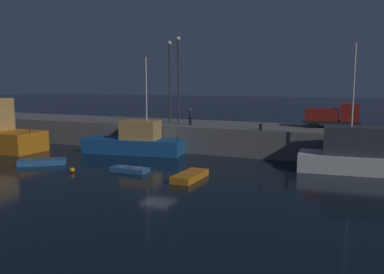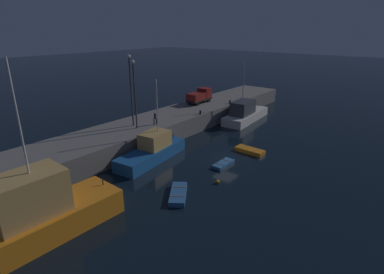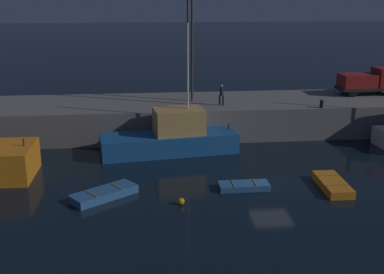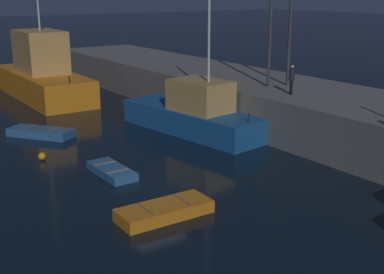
{
  "view_description": "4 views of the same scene",
  "coord_description": "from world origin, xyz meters",
  "px_view_note": "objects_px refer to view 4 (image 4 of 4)",
  "views": [
    {
      "loc": [
        14.86,
        -28.07,
        7.08
      ],
      "look_at": [
        0.27,
        6.27,
        1.98
      ],
      "focal_mm": 38.47,
      "sensor_mm": 36.0,
      "label": 1
    },
    {
      "loc": [
        -28.91,
        -18.09,
        14.84
      ],
      "look_at": [
        0.25,
        5.54,
        1.35
      ],
      "focal_mm": 28.51,
      "sensor_mm": 36.0,
      "label": 2
    },
    {
      "loc": [
        -7.99,
        -28.43,
        11.58
      ],
      "look_at": [
        -4.64,
        4.4,
        1.78
      ],
      "focal_mm": 46.56,
      "sensor_mm": 36.0,
      "label": 3
    },
    {
      "loc": [
        18.63,
        -10.8,
        8.32
      ],
      "look_at": [
        -1.88,
        3.59,
        1.13
      ],
      "focal_mm": 47.82,
      "sensor_mm": 36.0,
      "label": 4
    }
  ],
  "objects_px": {
    "fishing_boat_blue": "(194,113)",
    "dinghy_red_small": "(165,211)",
    "rowboat_white_mid": "(41,132)",
    "lamp_post_west": "(271,3)",
    "fishing_boat_white": "(42,74)",
    "dockworker": "(292,78)",
    "mooring_buoy_near": "(42,156)",
    "dinghy_orange_near": "(111,171)"
  },
  "relations": [
    {
      "from": "fishing_boat_white",
      "to": "rowboat_white_mid",
      "type": "bearing_deg",
      "value": -20.25
    },
    {
      "from": "rowboat_white_mid",
      "to": "lamp_post_west",
      "type": "relative_size",
      "value": 0.46
    },
    {
      "from": "fishing_boat_blue",
      "to": "dinghy_red_small",
      "type": "xyz_separation_m",
      "value": [
        9.27,
        -7.94,
        -0.92
      ]
    },
    {
      "from": "dinghy_red_small",
      "to": "dockworker",
      "type": "relative_size",
      "value": 2.22
    },
    {
      "from": "fishing_boat_blue",
      "to": "rowboat_white_mid",
      "type": "distance_m",
      "value": 9.17
    },
    {
      "from": "dockworker",
      "to": "fishing_boat_blue",
      "type": "bearing_deg",
      "value": -138.64
    },
    {
      "from": "fishing_boat_blue",
      "to": "dinghy_orange_near",
      "type": "height_order",
      "value": "fishing_boat_blue"
    },
    {
      "from": "dinghy_red_small",
      "to": "lamp_post_west",
      "type": "height_order",
      "value": "lamp_post_west"
    },
    {
      "from": "fishing_boat_white",
      "to": "mooring_buoy_near",
      "type": "relative_size",
      "value": 32.6
    },
    {
      "from": "lamp_post_west",
      "to": "dockworker",
      "type": "bearing_deg",
      "value": -14.54
    },
    {
      "from": "rowboat_white_mid",
      "to": "dinghy_red_small",
      "type": "relative_size",
      "value": 1.07
    },
    {
      "from": "fishing_boat_white",
      "to": "dockworker",
      "type": "distance_m",
      "value": 21.36
    },
    {
      "from": "fishing_boat_white",
      "to": "lamp_post_west",
      "type": "distance_m",
      "value": 19.99
    },
    {
      "from": "fishing_boat_white",
      "to": "rowboat_white_mid",
      "type": "relative_size",
      "value": 3.31
    },
    {
      "from": "rowboat_white_mid",
      "to": "lamp_post_west",
      "type": "bearing_deg",
      "value": 63.99
    },
    {
      "from": "fishing_boat_white",
      "to": "dinghy_orange_near",
      "type": "height_order",
      "value": "fishing_boat_white"
    },
    {
      "from": "fishing_boat_white",
      "to": "dockworker",
      "type": "relative_size",
      "value": 7.86
    },
    {
      "from": "dinghy_orange_near",
      "to": "rowboat_white_mid",
      "type": "xyz_separation_m",
      "value": [
        -8.32,
        -0.47,
        0.05
      ]
    },
    {
      "from": "fishing_boat_white",
      "to": "dinghy_orange_near",
      "type": "distance_m",
      "value": 19.92
    },
    {
      "from": "fishing_boat_white",
      "to": "dinghy_orange_near",
      "type": "relative_size",
      "value": 4.33
    },
    {
      "from": "fishing_boat_white",
      "to": "lamp_post_west",
      "type": "bearing_deg",
      "value": 25.69
    },
    {
      "from": "rowboat_white_mid",
      "to": "dinghy_red_small",
      "type": "xyz_separation_m",
      "value": [
        13.7,
        0.04,
        0.01
      ]
    },
    {
      "from": "mooring_buoy_near",
      "to": "fishing_boat_blue",
      "type": "bearing_deg",
      "value": 89.58
    },
    {
      "from": "fishing_boat_blue",
      "to": "rowboat_white_mid",
      "type": "height_order",
      "value": "fishing_boat_blue"
    },
    {
      "from": "rowboat_white_mid",
      "to": "dockworker",
      "type": "relative_size",
      "value": 2.37
    },
    {
      "from": "dinghy_red_small",
      "to": "dockworker",
      "type": "distance_m",
      "value": 13.15
    },
    {
      "from": "fishing_boat_white",
      "to": "lamp_post_west",
      "type": "height_order",
      "value": "fishing_boat_white"
    },
    {
      "from": "dinghy_red_small",
      "to": "lamp_post_west",
      "type": "xyz_separation_m",
      "value": [
        -7.63,
        12.38,
        7.35
      ]
    },
    {
      "from": "dockworker",
      "to": "fishing_boat_white",
      "type": "bearing_deg",
      "value": -159.04
    },
    {
      "from": "dinghy_orange_near",
      "to": "mooring_buoy_near",
      "type": "height_order",
      "value": "mooring_buoy_near"
    },
    {
      "from": "rowboat_white_mid",
      "to": "dinghy_orange_near",
      "type": "bearing_deg",
      "value": 3.26
    },
    {
      "from": "rowboat_white_mid",
      "to": "lamp_post_west",
      "type": "xyz_separation_m",
      "value": [
        6.07,
        12.43,
        7.36
      ]
    },
    {
      "from": "lamp_post_west",
      "to": "dockworker",
      "type": "relative_size",
      "value": 5.13
    },
    {
      "from": "fishing_boat_blue",
      "to": "mooring_buoy_near",
      "type": "height_order",
      "value": "fishing_boat_blue"
    },
    {
      "from": "dinghy_orange_near",
      "to": "fishing_boat_blue",
      "type": "bearing_deg",
      "value": 117.43
    },
    {
      "from": "fishing_boat_blue",
      "to": "dinghy_orange_near",
      "type": "relative_size",
      "value": 3.37
    },
    {
      "from": "lamp_post_west",
      "to": "fishing_boat_white",
      "type": "bearing_deg",
      "value": -154.31
    },
    {
      "from": "fishing_boat_white",
      "to": "fishing_boat_blue",
      "type": "bearing_deg",
      "value": 13.86
    },
    {
      "from": "dinghy_red_small",
      "to": "lamp_post_west",
      "type": "distance_m",
      "value": 16.3
    },
    {
      "from": "fishing_boat_white",
      "to": "dinghy_orange_near",
      "type": "bearing_deg",
      "value": -10.61
    },
    {
      "from": "fishing_boat_blue",
      "to": "mooring_buoy_near",
      "type": "xyz_separation_m",
      "value": [
        -0.07,
        -9.44,
        -0.96
      ]
    },
    {
      "from": "fishing_boat_white",
      "to": "lamp_post_west",
      "type": "relative_size",
      "value": 1.53
    }
  ]
}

